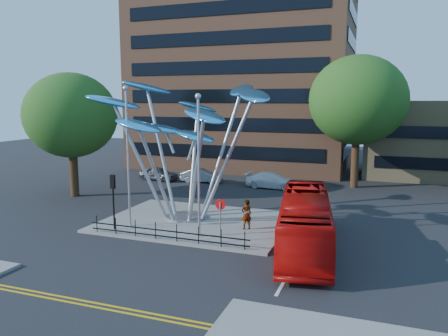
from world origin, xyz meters
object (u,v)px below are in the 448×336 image
at_px(tree_right, 358,100).
at_px(no_entry_sign_island, 220,213).
at_px(street_lamp_left, 128,144).
at_px(street_lamp_right, 199,153).
at_px(red_bus, 305,222).
at_px(parked_car_mid, 202,176).
at_px(parked_car_right, 272,180).
at_px(pedestrian, 246,214).
at_px(parked_car_left, 159,174).
at_px(traffic_light_island, 113,190).
at_px(leaf_sculpture, 185,118).
at_px(tree_left, 71,116).

bearing_deg(tree_right, no_entry_sign_island, -107.12).
relative_size(street_lamp_left, street_lamp_right, 1.06).
xyz_separation_m(red_bus, parked_car_mid, (-12.93, 16.09, -0.86)).
distance_m(street_lamp_right, parked_car_mid, 18.34).
distance_m(tree_right, parked_car_right, 10.61).
bearing_deg(tree_right, pedestrian, -107.79).
bearing_deg(red_bus, parked_car_mid, 119.38).
distance_m(tree_right, pedestrian, 18.82).
bearing_deg(pedestrian, parked_car_mid, -98.13).
distance_m(street_lamp_right, pedestrian, 5.13).
relative_size(no_entry_sign_island, parked_car_left, 0.61).
relative_size(traffic_light_island, parked_car_left, 0.85).
height_order(leaf_sculpture, parked_car_right, leaf_sculpture).
bearing_deg(parked_car_mid, street_lamp_right, -165.34).
relative_size(leaf_sculpture, parked_car_left, 3.14).
bearing_deg(red_bus, parked_car_right, 100.51).
height_order(tree_left, street_lamp_right, tree_left).
height_order(traffic_light_island, parked_car_left, traffic_light_island).
relative_size(tree_left, parked_car_left, 2.55).
relative_size(traffic_light_island, parked_car_mid, 0.84).
distance_m(tree_left, pedestrian, 18.21).
relative_size(leaf_sculpture, parked_car_right, 2.58).
height_order(traffic_light_island, no_entry_sign_island, traffic_light_island).
bearing_deg(pedestrian, tree_right, -148.47).
bearing_deg(street_lamp_left, parked_car_right, 70.84).
bearing_deg(street_lamp_right, parked_car_left, 125.36).
bearing_deg(street_lamp_right, no_entry_sign_island, -17.87).
distance_m(red_bus, parked_car_mid, 20.66).
relative_size(street_lamp_right, traffic_light_island, 2.42).
xyz_separation_m(no_entry_sign_island, parked_car_right, (-1.09, 16.54, -1.10)).
bearing_deg(pedestrian, parked_car_right, -123.39).
bearing_deg(parked_car_left, no_entry_sign_island, -136.33).
bearing_deg(parked_car_mid, leaf_sculpture, -169.43).
relative_size(leaf_sculpture, no_entry_sign_island, 5.19).
bearing_deg(parked_car_right, tree_right, -63.50).
xyz_separation_m(traffic_light_island, parked_car_mid, (-1.33, 16.94, -1.95)).
height_order(street_lamp_right, pedestrian, street_lamp_right).
bearing_deg(parked_car_right, tree_left, 125.27).
bearing_deg(tree_left, leaf_sculpture, -15.55).
bearing_deg(red_bus, leaf_sculpture, 149.54).
bearing_deg(pedestrian, street_lamp_right, 6.79).
relative_size(tree_left, red_bus, 0.94).
distance_m(parked_car_left, parked_car_mid, 4.52).
xyz_separation_m(tree_left, pedestrian, (16.66, -4.65, -5.71)).
height_order(tree_left, pedestrian, tree_left).
distance_m(tree_left, parked_car_left, 11.30).
bearing_deg(traffic_light_island, parked_car_mid, 94.49).
bearing_deg(tree_right, red_bus, -94.29).
distance_m(street_lamp_left, parked_car_right, 17.11).
bearing_deg(parked_car_left, tree_left, 166.25).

